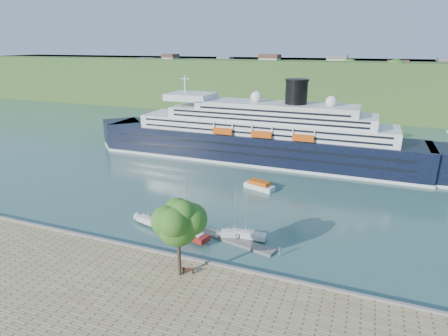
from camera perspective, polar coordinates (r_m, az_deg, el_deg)
ground at (r=58.80m, az=-8.40°, el=-13.62°), size 400.00×400.00×0.00m
far_hillside at (r=190.68m, az=13.57°, el=12.14°), size 400.00×50.00×24.00m
quay_coping at (r=58.05m, az=-8.55°, el=-12.75°), size 220.00×0.50×0.30m
cruise_ship at (r=103.16m, az=4.87°, el=7.31°), size 100.81×14.74×22.64m
park_bench at (r=53.48m, az=-5.49°, el=-15.12°), size 1.70×0.93×1.03m
promenade_tree at (r=50.39m, az=-7.00°, el=-10.12°), size 7.29×7.29×12.07m
floating_pontoon at (r=63.62m, az=0.31°, el=-10.55°), size 17.77×6.13×0.39m
sailboat_white_near at (r=67.34m, az=-11.27°, el=-5.43°), size 6.74×3.41×8.39m
sailboat_red at (r=61.45m, az=-5.37°, el=-6.50°), size 8.34×4.67×10.40m
sailboat_white_far at (r=61.64m, az=3.78°, el=-7.37°), size 6.61×2.08×8.45m
tender_launch at (r=84.19m, az=5.40°, el=-2.60°), size 7.38×4.34×1.93m
sailboat_extra at (r=62.03m, az=2.12°, el=-7.31°), size 6.57×3.76×8.19m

